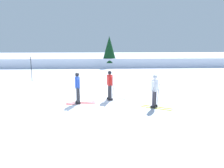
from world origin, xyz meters
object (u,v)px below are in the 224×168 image
Objects in this scene: skier_blue at (78,87)px; skier_red at (110,85)px; trail_marker_pole at (31,69)px; skier_white at (155,90)px; conifer_far_left at (109,49)px.

skier_blue is 1.89m from skier_red.
trail_marker_pole reaches higher than skier_red.
skier_white is (2.21, -1.65, 0.00)m from skier_red.
skier_blue is at bearing -97.97° from conifer_far_left.
skier_blue and skier_white have the same top height.
skier_white is 11.87m from trail_marker_pole.
conifer_far_left is at bearing 82.03° from skier_blue.
conifer_far_left is (0.68, 16.91, 1.43)m from skier_red.
skier_blue is 1.00× the size of skier_white.
conifer_far_left is at bearing 94.70° from skier_white.
trail_marker_pole is 12.57m from conifer_far_left.
trail_marker_pole is at bearing 122.34° from skier_blue.
trail_marker_pole reaches higher than skier_blue.
skier_blue is 0.42× the size of conifer_far_left.
skier_red is (1.78, 0.65, -0.00)m from skier_blue.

